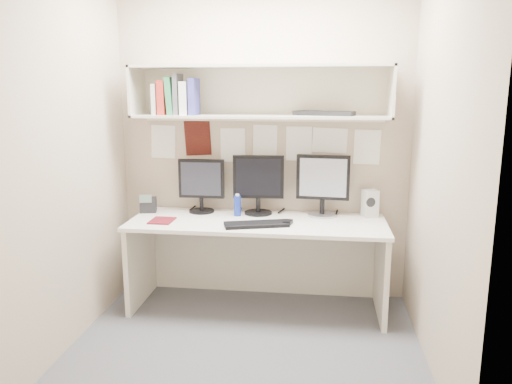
# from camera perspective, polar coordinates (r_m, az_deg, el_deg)

# --- Properties ---
(floor) EXTENTS (2.40, 2.00, 0.01)m
(floor) POSITION_cam_1_polar(r_m,az_deg,el_deg) (3.59, -1.21, -17.31)
(floor) COLOR #4D4D52
(floor) RESTS_ON ground
(wall_back) EXTENTS (2.40, 0.02, 2.60)m
(wall_back) POSITION_cam_1_polar(r_m,az_deg,el_deg) (4.15, 0.77, 5.61)
(wall_back) COLOR tan
(wall_back) RESTS_ON ground
(wall_front) EXTENTS (2.40, 0.02, 2.60)m
(wall_front) POSITION_cam_1_polar(r_m,az_deg,el_deg) (2.20, -5.23, 0.09)
(wall_front) COLOR tan
(wall_front) RESTS_ON ground
(wall_left) EXTENTS (0.02, 2.00, 2.60)m
(wall_left) POSITION_cam_1_polar(r_m,az_deg,el_deg) (3.55, -20.86, 3.81)
(wall_left) COLOR tan
(wall_left) RESTS_ON ground
(wall_right) EXTENTS (0.02, 2.00, 2.60)m
(wall_right) POSITION_cam_1_polar(r_m,az_deg,el_deg) (3.22, 20.36, 3.10)
(wall_right) COLOR tan
(wall_right) RESTS_ON ground
(desk) EXTENTS (2.00, 0.70, 0.73)m
(desk) POSITION_cam_1_polar(r_m,az_deg,el_deg) (4.02, 0.16, -8.27)
(desk) COLOR white
(desk) RESTS_ON floor
(overhead_hutch) EXTENTS (2.00, 0.38, 0.40)m
(overhead_hutch) POSITION_cam_1_polar(r_m,az_deg,el_deg) (3.99, 0.55, 11.41)
(overhead_hutch) COLOR beige
(overhead_hutch) RESTS_ON wall_back
(pinned_papers) EXTENTS (1.92, 0.01, 0.48)m
(pinned_papers) POSITION_cam_1_polar(r_m,az_deg,el_deg) (4.15, 0.76, 4.92)
(pinned_papers) COLOR white
(pinned_papers) RESTS_ON wall_back
(monitor_left) EXTENTS (0.38, 0.21, 0.44)m
(monitor_left) POSITION_cam_1_polar(r_m,az_deg,el_deg) (4.16, -6.27, 1.00)
(monitor_left) COLOR black
(monitor_left) RESTS_ON desk
(monitor_center) EXTENTS (0.42, 0.23, 0.48)m
(monitor_center) POSITION_cam_1_polar(r_m,az_deg,el_deg) (4.07, 0.27, 1.11)
(monitor_center) COLOR black
(monitor_center) RESTS_ON desk
(monitor_right) EXTENTS (0.43, 0.23, 0.50)m
(monitor_right) POSITION_cam_1_polar(r_m,az_deg,el_deg) (4.04, 7.64, 1.00)
(monitor_right) COLOR #A5A5AA
(monitor_right) RESTS_ON desk
(keyboard) EXTENTS (0.51, 0.30, 0.02)m
(keyboard) POSITION_cam_1_polar(r_m,az_deg,el_deg) (3.76, 0.04, -3.72)
(keyboard) COLOR black
(keyboard) RESTS_ON desk
(mouse) EXTENTS (0.08, 0.11, 0.03)m
(mouse) POSITION_cam_1_polar(r_m,az_deg,el_deg) (3.81, 3.65, -3.47)
(mouse) COLOR black
(mouse) RESTS_ON desk
(speaker) EXTENTS (0.14, 0.14, 0.22)m
(speaker) POSITION_cam_1_polar(r_m,az_deg,el_deg) (4.11, 12.90, -1.27)
(speaker) COLOR beige
(speaker) RESTS_ON desk
(blue_bottle) EXTENTS (0.06, 0.06, 0.18)m
(blue_bottle) POSITION_cam_1_polar(r_m,az_deg,el_deg) (4.04, -2.14, -1.54)
(blue_bottle) COLOR navy
(blue_bottle) RESTS_ON desk
(maroon_notebook) EXTENTS (0.18, 0.21, 0.01)m
(maroon_notebook) POSITION_cam_1_polar(r_m,az_deg,el_deg) (3.95, -10.69, -3.23)
(maroon_notebook) COLOR #5E1018
(maroon_notebook) RESTS_ON desk
(desk_phone) EXTENTS (0.15, 0.15, 0.16)m
(desk_phone) POSITION_cam_1_polar(r_m,az_deg,el_deg) (4.26, -12.22, -1.43)
(desk_phone) COLOR black
(desk_phone) RESTS_ON desk
(book_stack) EXTENTS (0.34, 0.20, 0.32)m
(book_stack) POSITION_cam_1_polar(r_m,az_deg,el_deg) (4.02, -9.09, 10.67)
(book_stack) COLOR silver
(book_stack) RESTS_ON overhead_hutch
(hutch_tray) EXTENTS (0.49, 0.29, 0.03)m
(hutch_tray) POSITION_cam_1_polar(r_m,az_deg,el_deg) (3.94, 7.79, 8.92)
(hutch_tray) COLOR black
(hutch_tray) RESTS_ON overhead_hutch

